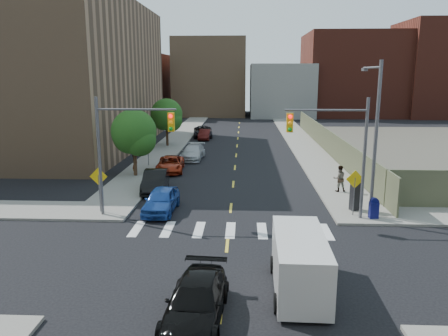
# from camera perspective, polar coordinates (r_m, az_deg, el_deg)

# --- Properties ---
(ground) EXTENTS (160.00, 160.00, 0.00)m
(ground) POSITION_cam_1_polar(r_m,az_deg,el_deg) (20.02, 0.20, -12.13)
(ground) COLOR black
(ground) RESTS_ON ground
(sidewalk_nw) EXTENTS (3.50, 73.00, 0.15)m
(sidewalk_nw) POSITION_cam_1_polar(r_m,az_deg,el_deg) (60.87, -5.47, 4.47)
(sidewalk_nw) COLOR gray
(sidewalk_nw) RESTS_ON ground
(sidewalk_ne) EXTENTS (3.50, 73.00, 0.15)m
(sidewalk_ne) POSITION_cam_1_polar(r_m,az_deg,el_deg) (60.68, 9.23, 4.34)
(sidewalk_ne) COLOR gray
(sidewalk_ne) RESTS_ON ground
(fence_north) EXTENTS (0.12, 44.00, 2.50)m
(fence_north) POSITION_cam_1_polar(r_m,az_deg,el_deg) (47.57, 13.31, 3.45)
(fence_north) COLOR #555A3F
(fence_north) RESTS_ON ground
(building_nw) EXTENTS (22.00, 30.00, 16.00)m
(building_nw) POSITION_cam_1_polar(r_m,az_deg,el_deg) (53.32, -23.11, 11.01)
(building_nw) COLOR #8C6B4C
(building_nw) RESTS_ON ground
(bg_bldg_west) EXTENTS (14.00, 18.00, 12.00)m
(bg_bldg_west) POSITION_cam_1_polar(r_m,az_deg,el_deg) (91.13, -12.06, 10.57)
(bg_bldg_west) COLOR #592319
(bg_bldg_west) RESTS_ON ground
(bg_bldg_midwest) EXTENTS (14.00, 16.00, 15.00)m
(bg_bldg_midwest) POSITION_cam_1_polar(r_m,az_deg,el_deg) (90.47, -1.71, 11.77)
(bg_bldg_midwest) COLOR #8C6B4C
(bg_bldg_midwest) RESTS_ON ground
(bg_bldg_center) EXTENTS (12.00, 16.00, 10.00)m
(bg_bldg_center) POSITION_cam_1_polar(r_m,az_deg,el_deg) (88.57, 7.41, 10.04)
(bg_bldg_center) COLOR gray
(bg_bldg_center) RESTS_ON ground
(bg_bldg_east) EXTENTS (18.00, 18.00, 16.00)m
(bg_bldg_east) POSITION_cam_1_polar(r_m,az_deg,el_deg) (92.68, 16.20, 11.62)
(bg_bldg_east) COLOR #592319
(bg_bldg_east) RESTS_ON ground
(bg_bldg_fareast) EXTENTS (14.00, 16.00, 18.00)m
(bg_bldg_fareast) POSITION_cam_1_polar(r_m,az_deg,el_deg) (95.76, 26.06, 11.48)
(bg_bldg_fareast) COLOR #592319
(bg_bldg_fareast) RESTS_ON ground
(signal_nw) EXTENTS (4.59, 0.30, 7.00)m
(signal_nw) POSITION_cam_1_polar(r_m,az_deg,el_deg) (25.42, -12.84, 3.49)
(signal_nw) COLOR #59595E
(signal_nw) RESTS_ON ground
(signal_ne) EXTENTS (4.59, 0.30, 7.00)m
(signal_ne) POSITION_cam_1_polar(r_m,az_deg,el_deg) (25.05, 14.63, 3.28)
(signal_ne) COLOR #59595E
(signal_ne) RESTS_ON ground
(streetlight_ne) EXTENTS (0.25, 3.70, 9.00)m
(streetlight_ne) POSITION_cam_1_polar(r_m,az_deg,el_deg) (26.37, 19.05, 4.95)
(streetlight_ne) COLOR #59595E
(streetlight_ne) RESTS_ON ground
(warn_sign_nw) EXTENTS (1.06, 0.06, 2.83)m
(warn_sign_nw) POSITION_cam_1_polar(r_m,az_deg,el_deg) (26.90, -16.04, -1.71)
(warn_sign_nw) COLOR #59595E
(warn_sign_nw) RESTS_ON ground
(warn_sign_ne) EXTENTS (1.06, 0.06, 2.83)m
(warn_sign_ne) POSITION_cam_1_polar(r_m,az_deg,el_deg) (26.30, 16.71, -2.07)
(warn_sign_ne) COLOR #59595E
(warn_sign_ne) RESTS_ON ground
(warn_sign_midwest) EXTENTS (1.06, 0.06, 2.83)m
(warn_sign_midwest) POSITION_cam_1_polar(r_m,az_deg,el_deg) (39.66, -9.90, 2.98)
(warn_sign_midwest) COLOR #59595E
(warn_sign_midwest) RESTS_ON ground
(tree_west_near) EXTENTS (3.66, 3.64, 5.52)m
(tree_west_near) POSITION_cam_1_polar(r_m,az_deg,el_deg) (35.69, -11.67, 4.29)
(tree_west_near) COLOR #332114
(tree_west_near) RESTS_ON ground
(tree_west_far) EXTENTS (3.66, 3.64, 5.52)m
(tree_west_far) POSITION_cam_1_polar(r_m,az_deg,el_deg) (50.26, -7.50, 6.69)
(tree_west_far) COLOR #332114
(tree_west_far) RESTS_ON ground
(parked_car_blue) EXTENTS (1.92, 4.43, 1.49)m
(parked_car_blue) POSITION_cam_1_polar(r_m,az_deg,el_deg) (26.78, -8.20, -4.19)
(parked_car_blue) COLOR #1A4193
(parked_car_blue) RESTS_ON ground
(parked_car_black) EXTENTS (1.99, 4.73, 1.52)m
(parked_car_black) POSITION_cam_1_polar(r_m,az_deg,el_deg) (31.48, -8.94, -1.69)
(parked_car_black) COLOR black
(parked_car_black) RESTS_ON ground
(parked_car_red) EXTENTS (2.53, 4.87, 1.31)m
(parked_car_red) POSITION_cam_1_polar(r_m,az_deg,el_deg) (37.65, -7.02, 0.50)
(parked_car_red) COLOR #9D280F
(parked_car_red) RESTS_ON ground
(parked_car_silver) EXTENTS (2.27, 4.98, 1.41)m
(parked_car_silver) POSITION_cam_1_polar(r_m,az_deg,el_deg) (42.83, -4.09, 2.06)
(parked_car_silver) COLOR #B5B9BD
(parked_car_silver) RESTS_ON ground
(parked_car_white) EXTENTS (1.55, 3.62, 1.22)m
(parked_car_white) POSITION_cam_1_polar(r_m,az_deg,el_deg) (46.16, -3.84, 2.68)
(parked_car_white) COLOR silver
(parked_car_white) RESTS_ON ground
(parked_car_maroon) EXTENTS (1.45, 4.01, 1.31)m
(parked_car_maroon) POSITION_cam_1_polar(r_m,az_deg,el_deg) (55.72, -2.53, 4.40)
(parked_car_maroon) COLOR #400E0C
(parked_car_maroon) RESTS_ON ground
(parked_car_grey) EXTENTS (2.93, 5.43, 1.45)m
(parked_car_grey) POSITION_cam_1_polar(r_m,az_deg,el_deg) (58.01, -2.79, 4.77)
(parked_car_grey) COLOR black
(parked_car_grey) RESTS_ON ground
(black_sedan) EXTENTS (2.26, 4.85, 1.37)m
(black_sedan) POSITION_cam_1_polar(r_m,az_deg,el_deg) (15.52, -3.67, -17.02)
(black_sedan) COLOR black
(black_sedan) RESTS_ON ground
(cargo_van) EXTENTS (2.15, 4.96, 2.25)m
(cargo_van) POSITION_cam_1_polar(r_m,az_deg,el_deg) (17.47, 9.80, -11.85)
(cargo_van) COLOR silver
(cargo_van) RESTS_ON ground
(mailbox) EXTENTS (0.53, 0.43, 1.20)m
(mailbox) POSITION_cam_1_polar(r_m,az_deg,el_deg) (26.44, 18.98, -4.98)
(mailbox) COLOR #0F1258
(mailbox) RESTS_ON sidewalk_ne
(payphone) EXTENTS (0.67, 0.61, 1.85)m
(payphone) POSITION_cam_1_polar(r_m,az_deg,el_deg) (27.52, 16.80, -3.43)
(payphone) COLOR black
(payphone) RESTS_ON sidewalk_ne
(pedestrian_west) EXTENTS (0.47, 0.64, 1.62)m
(pedestrian_west) POSITION_cam_1_polar(r_m,az_deg,el_deg) (36.60, -11.55, 0.49)
(pedestrian_west) COLOR gray
(pedestrian_west) RESTS_ON sidewalk_nw
(pedestrian_east) EXTENTS (0.95, 0.77, 1.85)m
(pedestrian_east) POSITION_cam_1_polar(r_m,az_deg,el_deg) (31.56, 14.83, -1.34)
(pedestrian_east) COLOR gray
(pedestrian_east) RESTS_ON sidewalk_ne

